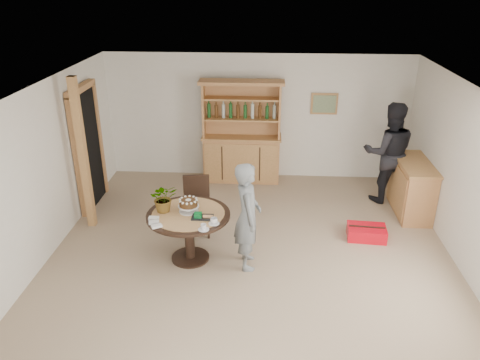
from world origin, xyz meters
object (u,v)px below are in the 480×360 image
(hutch, at_px, (242,148))
(dining_chair, at_px, (197,201))
(dining_table, at_px, (189,223))
(red_suitcase, at_px, (366,233))
(sideboard, at_px, (412,187))
(teen_boy, at_px, (248,216))
(adult_person, at_px, (389,153))

(hutch, distance_m, dining_chair, 2.21)
(hutch, distance_m, dining_table, 3.01)
(hutch, bearing_deg, red_suitcase, -46.08)
(sideboard, relative_size, teen_boy, 0.79)
(hutch, bearing_deg, dining_chair, -105.80)
(red_suitcase, bearing_deg, teen_boy, -150.87)
(dining_chair, distance_m, teen_boy, 1.29)
(teen_boy, distance_m, adult_person, 3.33)
(hutch, relative_size, adult_person, 1.10)
(sideboard, distance_m, adult_person, 0.74)
(dining_table, xyz_separation_m, dining_chair, (-0.01, 0.83, -0.07))
(dining_table, bearing_deg, adult_person, 33.50)
(hutch, xyz_separation_m, teen_boy, (0.26, -3.05, 0.10))
(dining_chair, relative_size, teen_boy, 0.60)
(dining_table, height_order, dining_chair, dining_chair)
(red_suitcase, bearing_deg, dining_table, -159.91)
(teen_boy, xyz_separation_m, adult_person, (2.43, 2.27, 0.14))
(adult_person, bearing_deg, dining_chair, 23.46)
(teen_boy, distance_m, red_suitcase, 2.16)
(adult_person, bearing_deg, sideboard, 128.36)
(dining_table, bearing_deg, sideboard, 25.23)
(dining_chair, relative_size, red_suitcase, 1.50)
(sideboard, relative_size, adult_person, 0.68)
(hutch, height_order, teen_boy, hutch)
(dining_table, distance_m, adult_person, 3.95)
(sideboard, xyz_separation_m, teen_boy, (-2.78, -1.81, 0.32))
(dining_table, relative_size, dining_chair, 1.27)
(sideboard, bearing_deg, dining_table, -154.77)
(sideboard, relative_size, dining_table, 1.05)
(sideboard, xyz_separation_m, adult_person, (-0.35, 0.46, 0.46))
(sideboard, bearing_deg, adult_person, 127.11)
(dining_chair, height_order, teen_boy, teen_boy)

